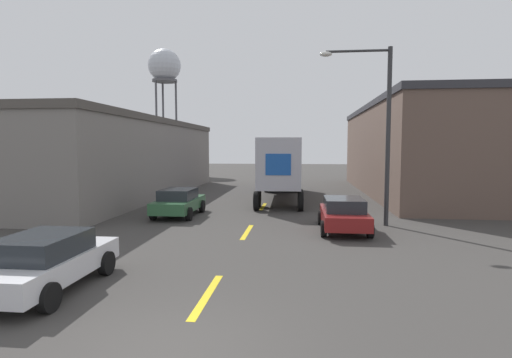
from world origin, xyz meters
TOP-DOWN VIEW (x-y plane):
  - ground_plane at (0.00, 0.00)m, footprint 160.00×160.00m
  - road_centerline at (0.00, 9.89)m, footprint 0.20×17.33m
  - warehouse_left at (-11.32, 21.54)m, footprint 8.63×24.46m
  - warehouse_right at (12.64, 25.27)m, footprint 11.27×22.90m
  - semi_truck at (0.85, 21.05)m, footprint 3.06×12.65m
  - parked_car_left_far at (-4.01, 13.40)m, footprint 2.01×4.12m
  - parked_car_right_mid at (4.01, 10.57)m, footprint 2.01×4.12m
  - parked_car_left_near at (-4.01, 2.60)m, footprint 2.01×4.12m
  - water_tower at (-16.66, 48.20)m, footprint 4.49×4.49m
  - street_lamp at (5.65, 11.97)m, footprint 3.16×0.32m

SIDE VIEW (x-z plane):
  - ground_plane at x=0.00m, z-range 0.00..0.00m
  - road_centerline at x=0.00m, z-range 0.00..0.01m
  - parked_car_left_far at x=-4.01m, z-range 0.04..1.44m
  - parked_car_right_mid at x=4.01m, z-range 0.04..1.44m
  - parked_car_left_near at x=-4.01m, z-range 0.04..1.44m
  - semi_truck at x=0.85m, z-range 0.39..4.44m
  - warehouse_left at x=-11.32m, z-range 0.01..5.56m
  - warehouse_right at x=12.64m, z-range 0.01..6.74m
  - street_lamp at x=5.65m, z-range 0.70..8.61m
  - water_tower at x=-16.66m, z-range 5.98..23.11m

